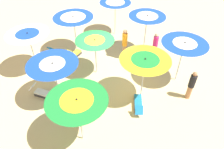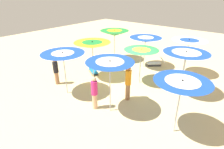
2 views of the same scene
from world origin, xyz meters
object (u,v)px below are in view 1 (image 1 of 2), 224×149
at_px(lounger_2, 138,104).
at_px(beach_ball, 82,120).
at_px(beach_umbrella_2, 28,36).
at_px(beach_umbrella_4, 95,43).
at_px(beach_umbrella_5, 53,67).
at_px(beach_umbrella_8, 77,104).
at_px(lounger_3, 48,57).
at_px(lounger_0, 74,54).
at_px(beachgoer_0, 155,45).
at_px(beachgoer_1, 191,85).
at_px(beach_umbrella_1, 73,19).
at_px(lounger_1, 43,92).
at_px(beachgoer_2, 125,43).
at_px(beach_umbrella_7, 145,63).
at_px(beach_umbrella_0, 115,5).
at_px(beach_umbrella_3, 147,19).
at_px(beach_umbrella_6, 184,46).

distance_m(lounger_2, beach_ball, 2.70).
height_order(beach_umbrella_2, beach_umbrella_4, beach_umbrella_2).
distance_m(beach_umbrella_5, beach_umbrella_8, 2.57).
bearing_deg(beach_umbrella_2, lounger_3, 130.03).
bearing_deg(beach_umbrella_8, lounger_0, 166.01).
xyz_separation_m(beachgoer_0, beachgoer_1, (3.50, -0.35, -0.02)).
height_order(beach_umbrella_1, lounger_0, beach_umbrella_1).
xyz_separation_m(lounger_1, beachgoer_0, (-0.34, 6.73, 0.66)).
xyz_separation_m(beach_umbrella_8, beachgoer_1, (0.03, 5.41, -1.31)).
height_order(lounger_0, beach_ball, lounger_0).
bearing_deg(beach_umbrella_8, beachgoer_0, 121.08).
distance_m(beach_umbrella_4, beachgoer_1, 5.07).
bearing_deg(beachgoer_2, lounger_1, 96.63).
relative_size(beach_umbrella_1, lounger_0, 2.08).
relative_size(beach_umbrella_4, lounger_1, 1.81).
bearing_deg(beach_umbrella_2, lounger_2, 37.97).
bearing_deg(beachgoer_1, beach_umbrella_7, 107.04).
distance_m(lounger_2, beachgoer_2, 4.00).
distance_m(beach_umbrella_1, lounger_3, 2.73).
relative_size(beach_umbrella_7, beach_umbrella_8, 0.98).
height_order(beach_umbrella_0, lounger_1, beach_umbrella_0).
relative_size(lounger_2, beach_ball, 3.81).
height_order(beach_umbrella_2, lounger_2, beach_umbrella_2).
distance_m(beach_umbrella_1, lounger_1, 4.46).
relative_size(beach_umbrella_3, beach_umbrella_5, 1.13).
relative_size(beach_umbrella_0, beachgoer_1, 1.44).
relative_size(beach_umbrella_0, beach_umbrella_5, 1.04).
bearing_deg(beach_umbrella_0, lounger_1, -56.28).
xyz_separation_m(beach_umbrella_1, beach_umbrella_7, (5.06, 1.58, -0.04)).
xyz_separation_m(beach_umbrella_5, beach_umbrella_6, (1.28, 5.97, 0.13)).
bearing_deg(lounger_0, beach_umbrella_2, 150.55).
xyz_separation_m(beach_umbrella_8, beach_ball, (-0.77, 0.23, -1.98)).
height_order(beach_umbrella_3, beachgoer_2, beach_umbrella_3).
bearing_deg(beachgoer_0, beach_umbrella_6, -85.41).
bearing_deg(beachgoer_1, beach_umbrella_6, 30.47).
xyz_separation_m(beach_umbrella_1, beach_umbrella_6, (4.77, 3.94, -0.04)).
relative_size(beach_umbrella_8, beachgoer_1, 1.49).
height_order(lounger_1, beachgoer_1, beachgoer_1).
distance_m(beach_umbrella_8, beachgoer_1, 5.57).
height_order(lounger_3, beachgoer_0, beachgoer_0).
distance_m(beach_umbrella_4, lounger_3, 3.59).
bearing_deg(beachgoer_1, lounger_2, 121.39).
bearing_deg(lounger_2, lounger_3, 57.58).
xyz_separation_m(beach_umbrella_1, beachgoer_2, (1.83, 2.36, -1.18)).
bearing_deg(beach_umbrella_5, beachgoer_0, 98.63).
relative_size(beach_umbrella_1, beach_umbrella_6, 1.02).
xyz_separation_m(beach_umbrella_3, beach_umbrella_6, (2.87, 0.27, -0.16)).
relative_size(lounger_0, lounger_2, 0.89).
height_order(beach_umbrella_6, lounger_2, beach_umbrella_6).
xyz_separation_m(beach_umbrella_5, beachgoer_1, (2.59, 5.67, -1.17)).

